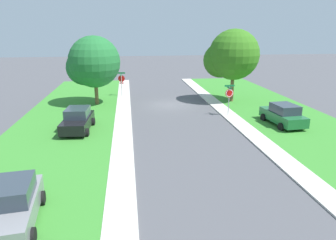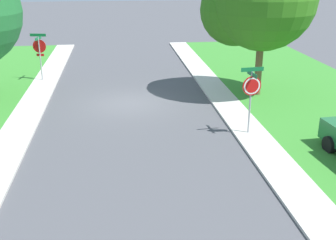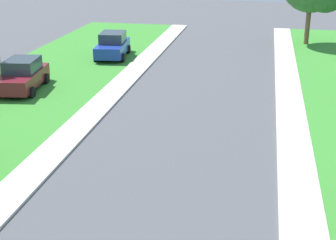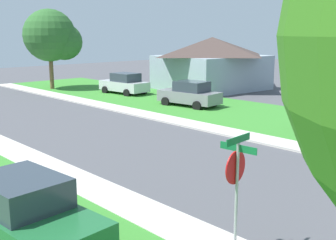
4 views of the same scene
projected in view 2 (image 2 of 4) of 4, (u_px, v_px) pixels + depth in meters
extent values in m
plane|color=#4C4C51|center=(130.00, 103.00, 20.85)|extent=(120.00, 120.00, 0.00)
cylinder|color=#9E9EA3|center=(40.00, 59.00, 24.27)|extent=(0.07, 0.07, 2.60)
cylinder|color=red|center=(39.00, 46.00, 24.05)|extent=(0.75, 0.17, 0.76)
cylinder|color=white|center=(39.00, 46.00, 24.07)|extent=(0.66, 0.13, 0.67)
cylinder|color=red|center=(39.00, 46.00, 24.07)|extent=(0.54, 0.11, 0.55)
cube|color=#146B38|center=(38.00, 35.00, 23.78)|extent=(0.91, 0.19, 0.16)
cube|color=#146B38|center=(38.00, 38.00, 23.85)|extent=(0.19, 0.91, 0.16)
cube|color=red|center=(40.00, 55.00, 24.23)|extent=(0.44, 0.10, 0.14)
cylinder|color=#9E9EA3|center=(250.00, 104.00, 16.61)|extent=(0.07, 0.07, 2.60)
cylinder|color=red|center=(252.00, 86.00, 16.31)|extent=(0.76, 0.10, 0.76)
cylinder|color=white|center=(252.00, 86.00, 16.29)|extent=(0.67, 0.07, 0.67)
cylinder|color=red|center=(252.00, 86.00, 16.29)|extent=(0.55, 0.06, 0.55)
cube|color=#146B38|center=(252.00, 69.00, 16.13)|extent=(0.92, 0.11, 0.16)
cube|color=#146B38|center=(252.00, 74.00, 16.19)|extent=(0.11, 0.92, 0.16)
cylinder|color=black|center=(329.00, 145.00, 15.31)|extent=(0.29, 0.66, 0.64)
cylinder|color=brown|center=(259.00, 66.00, 21.55)|extent=(0.36, 0.36, 3.13)
sphere|color=#326E1A|center=(236.00, 10.00, 21.19)|extent=(3.58, 3.58, 3.58)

